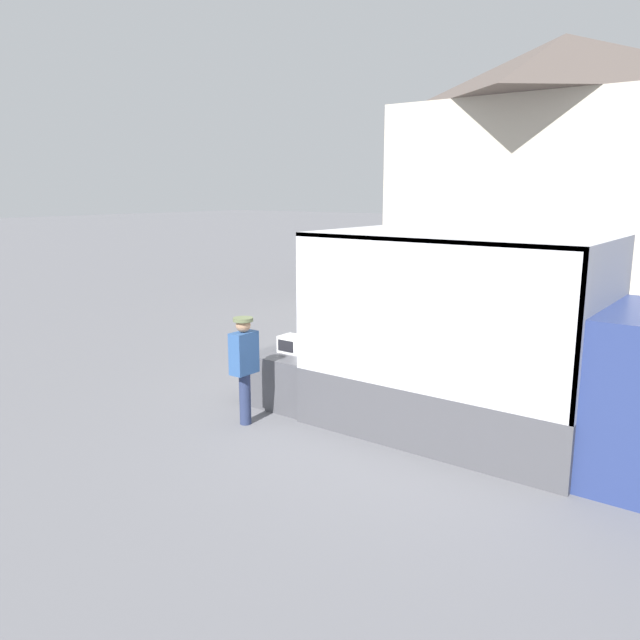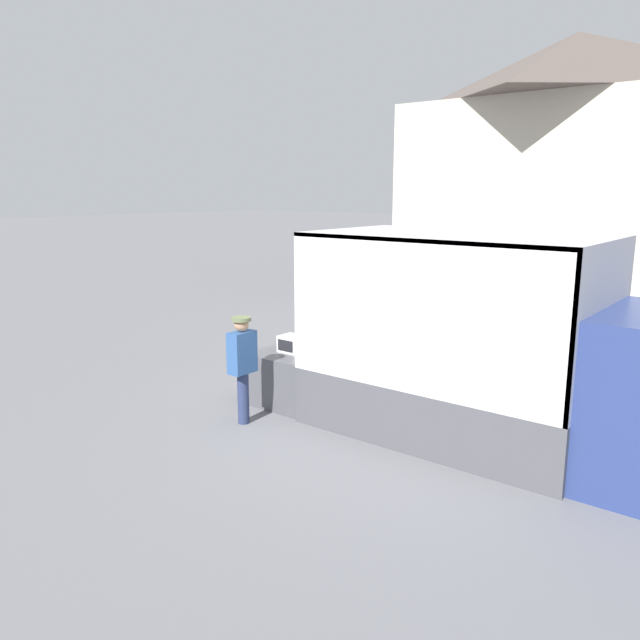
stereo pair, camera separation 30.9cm
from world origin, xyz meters
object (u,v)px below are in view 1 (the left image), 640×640
Objects in this scene: portable_generator at (331,327)px; worker_person at (244,359)px; microwave at (295,344)px; box_truck at (561,390)px.

portable_generator is 0.37× the size of worker_person.
portable_generator is at bearing 91.93° from microwave.
box_truck is 12.50× the size of microwave.
portable_generator is (-0.04, 1.11, 0.10)m from microwave.
microwave is at bearing 91.03° from worker_person.
box_truck reaches higher than microwave.
microwave is 1.27m from worker_person.
microwave is (-4.30, -0.53, 0.11)m from box_truck.
worker_person reaches higher than portable_generator.
box_truck is 4.38m from portable_generator.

